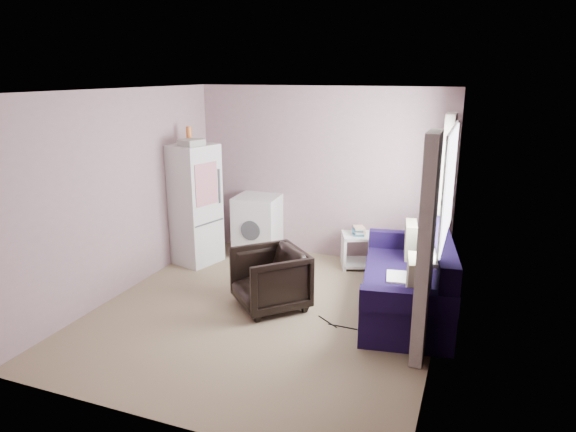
{
  "coord_description": "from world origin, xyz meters",
  "views": [
    {
      "loc": [
        2.18,
        -4.99,
        2.68
      ],
      "look_at": [
        0.05,
        0.6,
        1.0
      ],
      "focal_mm": 32.0,
      "sensor_mm": 36.0,
      "label": 1
    }
  ],
  "objects_px": {
    "armchair": "(270,276)",
    "washing_machine": "(258,224)",
    "sofa": "(411,284)",
    "side_table": "(358,248)",
    "fridge": "(194,204)"
  },
  "relations": [
    {
      "from": "fridge",
      "to": "sofa",
      "type": "bearing_deg",
      "value": 5.96
    },
    {
      "from": "fridge",
      "to": "side_table",
      "type": "distance_m",
      "value": 2.42
    },
    {
      "from": "armchair",
      "to": "sofa",
      "type": "relative_size",
      "value": 0.35
    },
    {
      "from": "sofa",
      "to": "fridge",
      "type": "bearing_deg",
      "value": 160.97
    },
    {
      "from": "armchair",
      "to": "fridge",
      "type": "bearing_deg",
      "value": -167.83
    },
    {
      "from": "side_table",
      "to": "fridge",
      "type": "bearing_deg",
      "value": -164.55
    },
    {
      "from": "washing_machine",
      "to": "sofa",
      "type": "bearing_deg",
      "value": -29.63
    },
    {
      "from": "armchair",
      "to": "fridge",
      "type": "height_order",
      "value": "fridge"
    },
    {
      "from": "fridge",
      "to": "side_table",
      "type": "relative_size",
      "value": 3.29
    },
    {
      "from": "fridge",
      "to": "side_table",
      "type": "xyz_separation_m",
      "value": [
        2.26,
        0.62,
        -0.59
      ]
    },
    {
      "from": "side_table",
      "to": "sofa",
      "type": "height_order",
      "value": "sofa"
    },
    {
      "from": "side_table",
      "to": "armchair",
      "type": "bearing_deg",
      "value": -111.58
    },
    {
      "from": "armchair",
      "to": "sofa",
      "type": "xyz_separation_m",
      "value": [
        1.55,
        0.49,
        -0.05
      ]
    },
    {
      "from": "armchair",
      "to": "washing_machine",
      "type": "height_order",
      "value": "washing_machine"
    },
    {
      "from": "washing_machine",
      "to": "side_table",
      "type": "height_order",
      "value": "washing_machine"
    }
  ]
}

